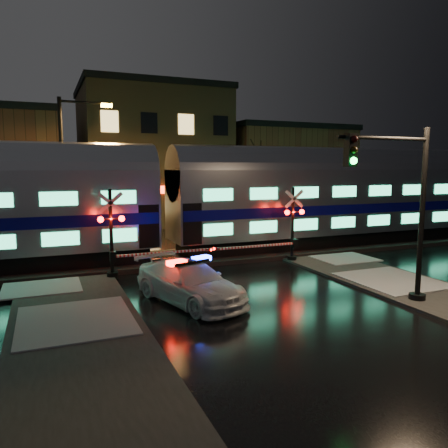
{
  "coord_description": "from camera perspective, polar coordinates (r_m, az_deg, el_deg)",
  "views": [
    {
      "loc": [
        -7.25,
        -17.2,
        4.97
      ],
      "look_at": [
        0.9,
        2.5,
        2.2
      ],
      "focal_mm": 35.0,
      "sensor_mm": 36.0,
      "label": 1
    }
  ],
  "objects": [
    {
      "name": "ground",
      "position": [
        19.31,
        0.36,
        -7.51
      ],
      "size": [
        120.0,
        120.0,
        0.0
      ],
      "primitive_type": "plane",
      "color": "black",
      "rests_on": "ground"
    },
    {
      "name": "ballast",
      "position": [
        23.85,
        -4.32,
        -4.35
      ],
      "size": [
        90.0,
        4.2,
        0.24
      ],
      "primitive_type": "cube",
      "color": "black",
      "rests_on": "ground"
    },
    {
      "name": "sidewalk_left",
      "position": [
        12.25,
        -17.82,
        -16.6
      ],
      "size": [
        4.0,
        20.0,
        0.12
      ],
      "primitive_type": "cube",
      "color": "#2D2D2D",
      "rests_on": "ground"
    },
    {
      "name": "building_mid",
      "position": [
        40.77,
        -9.47,
        8.4
      ],
      "size": [
        12.0,
        11.0,
        11.5
      ],
      "primitive_type": "cube",
      "color": "brown",
      "rests_on": "ground"
    },
    {
      "name": "building_right",
      "position": [
        45.07,
        7.14,
        6.43
      ],
      "size": [
        12.0,
        10.0,
        8.5
      ],
      "primitive_type": "cube",
      "color": "brown",
      "rests_on": "ground"
    },
    {
      "name": "train",
      "position": [
        22.98,
        -7.99,
        3.38
      ],
      "size": [
        51.0,
        3.12,
        5.92
      ],
      "color": "black",
      "rests_on": "ballast"
    },
    {
      "name": "police_car",
      "position": [
        16.31,
        -4.51,
        -7.59
      ],
      "size": [
        3.57,
        5.55,
        1.66
      ],
      "rotation": [
        0.0,
        0.0,
        0.31
      ],
      "color": "white",
      "rests_on": "ground"
    },
    {
      "name": "crossing_signal_right",
      "position": [
        22.96,
        8.28,
        -1.04
      ],
      "size": [
        5.57,
        0.65,
        3.95
      ],
      "color": "black",
      "rests_on": "ground"
    },
    {
      "name": "crossing_signal_left",
      "position": [
        20.01,
        -13.43,
        -2.3
      ],
      "size": [
        5.7,
        0.65,
        4.04
      ],
      "color": "black",
      "rests_on": "ground"
    },
    {
      "name": "traffic_light",
      "position": [
        16.58,
        22.19,
        1.38
      ],
      "size": [
        4.12,
        0.72,
        6.37
      ],
      "rotation": [
        0.0,
        0.0,
        -0.19
      ],
      "color": "black",
      "rests_on": "ground"
    },
    {
      "name": "streetlight",
      "position": [
        26.23,
        -19.71,
        7.22
      ],
      "size": [
        2.95,
        0.31,
        8.82
      ],
      "color": "black",
      "rests_on": "ground"
    }
  ]
}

